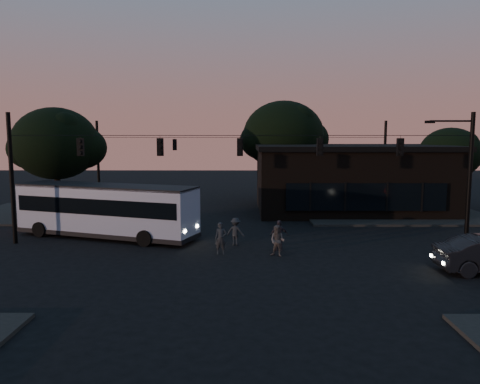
{
  "coord_description": "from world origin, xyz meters",
  "views": [
    {
      "loc": [
        0.16,
        -22.4,
        6.23
      ],
      "look_at": [
        0.0,
        4.0,
        3.0
      ],
      "focal_mm": 35.0,
      "sensor_mm": 36.0,
      "label": 1
    }
  ],
  "objects_px": {
    "bus": "(106,208)",
    "pedestrian_b": "(277,241)",
    "pedestrian_a": "(221,238)",
    "building": "(350,178)",
    "pedestrian_c": "(279,235)",
    "pedestrian_d": "(236,232)"
  },
  "relations": [
    {
      "from": "building",
      "to": "pedestrian_a",
      "type": "relative_size",
      "value": 9.13
    },
    {
      "from": "bus",
      "to": "pedestrian_d",
      "type": "bearing_deg",
      "value": 5.07
    },
    {
      "from": "pedestrian_a",
      "to": "pedestrian_b",
      "type": "xyz_separation_m",
      "value": [
        2.94,
        -0.43,
        -0.03
      ]
    },
    {
      "from": "building",
      "to": "bus",
      "type": "height_order",
      "value": "building"
    },
    {
      "from": "pedestrian_a",
      "to": "bus",
      "type": "bearing_deg",
      "value": 147.18
    },
    {
      "from": "pedestrian_b",
      "to": "bus",
      "type": "bearing_deg",
      "value": -178.08
    },
    {
      "from": "bus",
      "to": "pedestrian_b",
      "type": "height_order",
      "value": "bus"
    },
    {
      "from": "bus",
      "to": "pedestrian_a",
      "type": "height_order",
      "value": "bus"
    },
    {
      "from": "building",
      "to": "bus",
      "type": "xyz_separation_m",
      "value": [
        -17.15,
        -10.37,
        -0.9
      ]
    },
    {
      "from": "bus",
      "to": "pedestrian_b",
      "type": "bearing_deg",
      "value": -4.45
    },
    {
      "from": "pedestrian_a",
      "to": "pedestrian_b",
      "type": "distance_m",
      "value": 2.97
    },
    {
      "from": "pedestrian_a",
      "to": "pedestrian_b",
      "type": "height_order",
      "value": "pedestrian_a"
    },
    {
      "from": "bus",
      "to": "pedestrian_c",
      "type": "xyz_separation_m",
      "value": [
        10.29,
        -3.22,
        -0.98
      ]
    },
    {
      "from": "bus",
      "to": "pedestrian_a",
      "type": "xyz_separation_m",
      "value": [
        7.17,
        -4.0,
        -0.97
      ]
    },
    {
      "from": "building",
      "to": "pedestrian_d",
      "type": "bearing_deg",
      "value": -126.81
    },
    {
      "from": "building",
      "to": "pedestrian_a",
      "type": "xyz_separation_m",
      "value": [
        -9.99,
        -14.36,
        -1.86
      ]
    },
    {
      "from": "pedestrian_a",
      "to": "building",
      "type": "bearing_deg",
      "value": 51.53
    },
    {
      "from": "pedestrian_a",
      "to": "pedestrian_d",
      "type": "distance_m",
      "value": 2.14
    },
    {
      "from": "building",
      "to": "pedestrian_d",
      "type": "xyz_separation_m",
      "value": [
        -9.25,
        -12.36,
        -1.92
      ]
    },
    {
      "from": "pedestrian_b",
      "to": "pedestrian_c",
      "type": "xyz_separation_m",
      "value": [
        0.19,
        1.2,
        0.02
      ]
    },
    {
      "from": "pedestrian_c",
      "to": "bus",
      "type": "bearing_deg",
      "value": -18.44
    },
    {
      "from": "pedestrian_b",
      "to": "pedestrian_a",
      "type": "bearing_deg",
      "value": -162.74
    }
  ]
}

